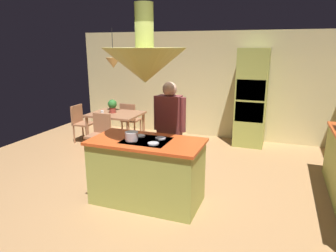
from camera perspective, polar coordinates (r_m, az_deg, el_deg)
The scene contains 14 objects.
ground at distance 4.77m, azimuth -2.87°, elevation -12.75°, with size 8.16×8.16×0.00m, color #AD7F51.
wall_back at distance 7.58m, azimuth 7.39°, elevation 7.60°, with size 6.80×0.10×2.55m, color beige.
kitchen_island at distance 4.41m, azimuth -3.98°, elevation -8.43°, with size 1.59×0.82×0.95m.
oven_tower at distance 7.04m, azimuth 15.35°, elevation 5.07°, with size 0.66×0.62×2.17m.
dining_table at distance 6.88m, azimuth -9.77°, elevation 1.59°, with size 1.12×0.89×0.76m.
person_at_island at distance 4.81m, azimuth 0.30°, elevation -0.18°, with size 0.53×0.22×1.68m.
range_hood at distance 4.06m, azimuth -4.36°, elevation 11.65°, with size 1.10×1.10×1.00m.
pendant_light_over_table at distance 6.71m, azimuth -10.22°, elevation 11.61°, with size 0.32×0.32×0.82m.
chair_facing_island at distance 6.37m, azimuth -12.68°, elevation -1.09°, with size 0.40×0.40×0.87m.
chair_by_back_wall at distance 7.48m, azimuth -7.18°, elevation 1.51°, with size 0.40×0.40×0.87m.
chair_at_corner at distance 7.42m, azimuth -16.01°, elevation 0.93°, with size 0.40×0.40×0.87m.
potted_plant_on_table at distance 6.87m, azimuth -10.38°, elevation 3.82°, with size 0.20×0.20×0.30m.
cup_on_table at distance 6.76m, azimuth -12.21°, elevation 2.49°, with size 0.07×0.07×0.09m, color white.
cooking_pot_on_cooktop at distance 4.18m, azimuth -6.84°, elevation -1.90°, with size 0.18×0.18×0.12m, color #B2B2B7.
Camera 1 is at (1.69, -3.88, 2.20)m, focal length 32.51 mm.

